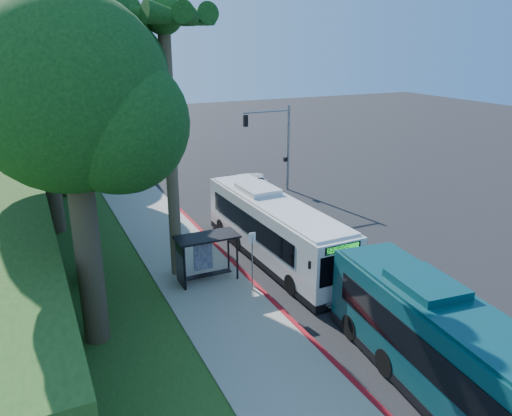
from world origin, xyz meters
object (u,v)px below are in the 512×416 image
teal_bus (459,359)px  pickup (255,185)px  bus_shelter (202,249)px  white_bus (274,228)px

teal_bus → pickup: size_ratio=2.45×
bus_shelter → white_bus: (4.65, 1.02, 0.04)m
white_bus → pickup: bearing=68.4°
white_bus → teal_bus: bearing=-91.3°
teal_bus → white_bus: bearing=95.7°
bus_shelter → teal_bus: 13.29m
bus_shelter → pickup: (9.06, 12.96, -1.06)m
white_bus → teal_bus: size_ratio=0.98×
white_bus → teal_bus: teal_bus is taller
bus_shelter → teal_bus: (4.67, -12.44, 0.07)m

